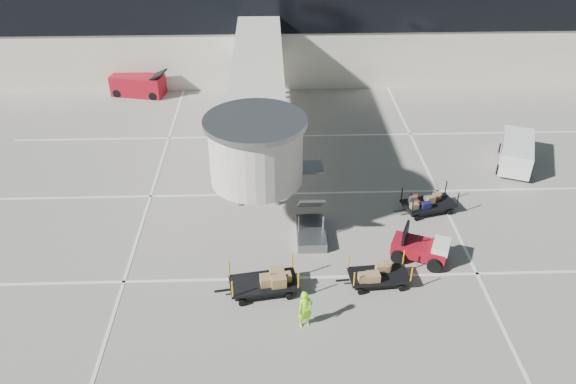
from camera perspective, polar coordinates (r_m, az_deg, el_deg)
name	(u,v)px	position (r m, az deg, el deg)	size (l,w,h in m)	color
ground	(352,308)	(24.37, 6.50, -11.66)	(140.00, 140.00, 0.00)	#A09A8F
lane_markings	(318,190)	(31.57, 3.11, 0.22)	(40.00, 30.00, 0.02)	white
terminal	(304,15)	(48.92, 1.62, 17.52)	(64.00, 12.11, 15.20)	beige
jet_bridge	(258,99)	(32.06, -3.06, 9.41)	(5.70, 20.40, 6.03)	beige
baggage_tug	(421,248)	(27.00, 13.37, -5.59)	(2.83, 2.43, 1.68)	maroon
suitcase_cart	(427,204)	(30.36, 13.97, -1.23)	(3.41, 1.99, 1.31)	black
box_cart_near	(377,276)	(25.32, 9.03, -8.42)	(3.28, 1.52, 1.27)	black
box_cart_far	(263,283)	(24.63, -2.54, -9.25)	(3.68, 1.90, 1.41)	black
ground_worker	(305,309)	(22.95, 1.76, -11.83)	(0.63, 0.42, 1.74)	#8EFF1A
minivan	(517,150)	(36.22, 22.21, 3.95)	(3.20, 4.57, 1.61)	silver
belt_loader	(138,85)	(44.73, -14.95, 10.43)	(4.41, 2.44, 2.01)	maroon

